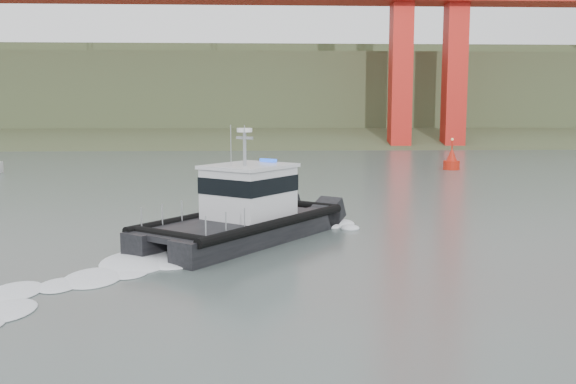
# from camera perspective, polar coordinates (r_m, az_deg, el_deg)

# --- Properties ---
(ground) EXTENTS (400.00, 400.00, 0.00)m
(ground) POSITION_cam_1_polar(r_m,az_deg,el_deg) (20.21, 5.65, -10.23)
(ground) COLOR #4B5956
(ground) RESTS_ON ground
(headlands) EXTENTS (500.00, 105.36, 27.12)m
(headlands) POSITION_cam_1_polar(r_m,az_deg,el_deg) (144.56, -1.57, 7.96)
(headlands) COLOR #333F24
(headlands) RESTS_ON ground
(patrol_boat) EXTENTS (9.93, 11.23, 5.37)m
(patrol_boat) POSITION_cam_1_polar(r_m,az_deg,el_deg) (29.86, -3.87, -1.71)
(patrol_boat) COLOR black
(patrol_boat) RESTS_ON ground
(nav_buoy) EXTENTS (1.58, 1.58, 3.28)m
(nav_buoy) POSITION_cam_1_polar(r_m,az_deg,el_deg) (65.10, 14.34, 2.70)
(nav_buoy) COLOR #B51C0C
(nav_buoy) RESTS_ON ground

